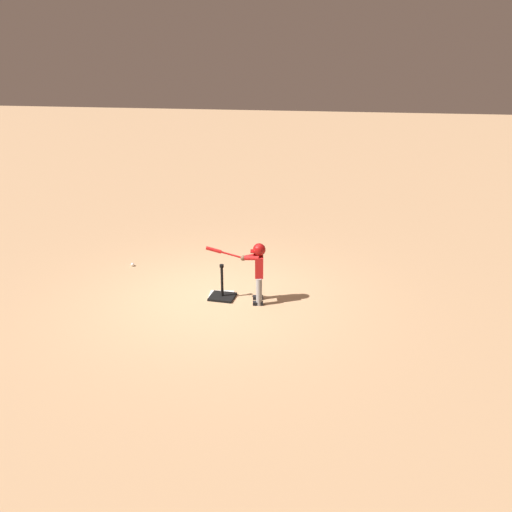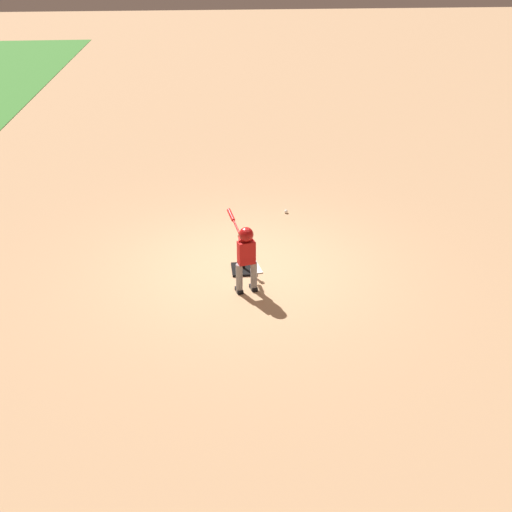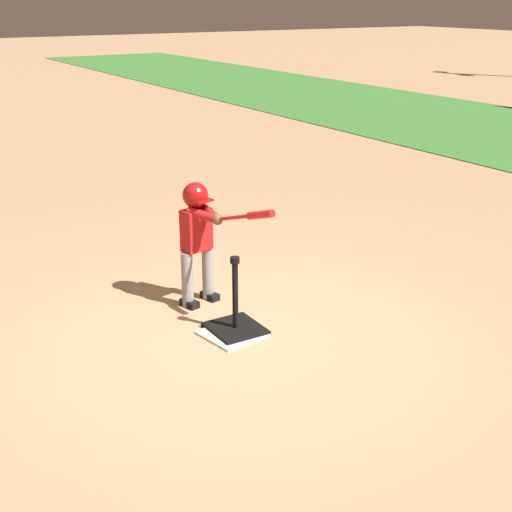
% 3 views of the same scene
% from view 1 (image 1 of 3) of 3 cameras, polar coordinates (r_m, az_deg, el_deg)
% --- Properties ---
extents(ground_plane, '(90.00, 90.00, 0.00)m').
position_cam_1_polar(ground_plane, '(9.17, -4.64, -4.64)').
color(ground_plane, tan).
extents(home_plate, '(0.50, 0.50, 0.02)m').
position_cam_1_polar(home_plate, '(9.17, -4.01, -4.56)').
color(home_plate, white).
rests_on(home_plate, ground_plane).
extents(batting_tee, '(0.45, 0.40, 0.65)m').
position_cam_1_polar(batting_tee, '(9.08, -3.87, -4.30)').
color(batting_tee, black).
rests_on(batting_tee, ground_plane).
extents(batter_child, '(1.02, 0.42, 1.10)m').
position_cam_1_polar(batter_child, '(8.66, 0.10, -1.10)').
color(batter_child, gray).
rests_on(batter_child, ground_plane).
extents(baseball, '(0.07, 0.07, 0.07)m').
position_cam_1_polar(baseball, '(10.84, -13.93, -0.95)').
color(baseball, white).
rests_on(baseball, ground_plane).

